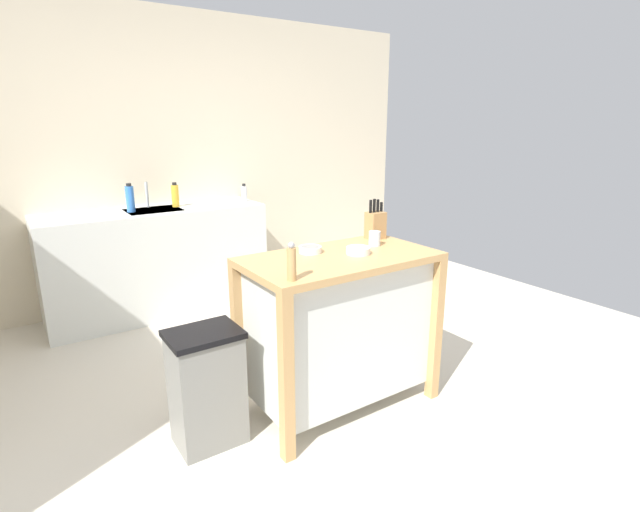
% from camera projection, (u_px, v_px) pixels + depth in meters
% --- Properties ---
extents(ground_plane, '(6.36, 6.36, 0.00)m').
position_uv_depth(ground_plane, '(298.00, 409.00, 2.84)').
color(ground_plane, beige).
rests_on(ground_plane, ground).
extents(wall_back, '(5.36, 0.10, 2.60)m').
position_uv_depth(wall_back, '(160.00, 160.00, 4.38)').
color(wall_back, beige).
rests_on(wall_back, ground).
extents(kitchen_island, '(1.09, 0.60, 0.92)m').
position_uv_depth(kitchen_island, '(339.00, 323.00, 2.78)').
color(kitchen_island, tan).
rests_on(kitchen_island, ground).
extents(knife_block, '(0.11, 0.09, 0.25)m').
position_uv_depth(knife_block, '(375.00, 224.00, 3.03)').
color(knife_block, '#AD7F4C').
rests_on(knife_block, kitchen_island).
extents(bowl_ceramic_wide, '(0.13, 0.13, 0.04)m').
position_uv_depth(bowl_ceramic_wide, '(310.00, 249.00, 2.72)').
color(bowl_ceramic_wide, silver).
rests_on(bowl_ceramic_wide, kitchen_island).
extents(bowl_ceramic_small, '(0.14, 0.14, 0.04)m').
position_uv_depth(bowl_ceramic_small, '(358.00, 250.00, 2.70)').
color(bowl_ceramic_small, silver).
rests_on(bowl_ceramic_small, kitchen_island).
extents(drinking_cup, '(0.07, 0.07, 0.09)m').
position_uv_depth(drinking_cup, '(375.00, 238.00, 2.87)').
color(drinking_cup, silver).
rests_on(drinking_cup, kitchen_island).
extents(pepper_grinder, '(0.04, 0.04, 0.19)m').
position_uv_depth(pepper_grinder, '(291.00, 262.00, 2.23)').
color(pepper_grinder, tan).
rests_on(pepper_grinder, kitchen_island).
extents(trash_bin, '(0.36, 0.28, 0.63)m').
position_uv_depth(trash_bin, '(207.00, 387.00, 2.48)').
color(trash_bin, slate).
rests_on(trash_bin, ground).
extents(sink_counter, '(1.85, 0.60, 0.92)m').
position_uv_depth(sink_counter, '(158.00, 261.00, 4.21)').
color(sink_counter, silver).
rests_on(sink_counter, ground).
extents(sink_faucet, '(0.02, 0.02, 0.22)m').
position_uv_depth(sink_faucet, '(147.00, 195.00, 4.17)').
color(sink_faucet, '#B7BCC1').
rests_on(sink_faucet, sink_counter).
extents(bottle_dish_soap, '(0.07, 0.07, 0.24)m').
position_uv_depth(bottle_dish_soap, '(130.00, 199.00, 3.95)').
color(bottle_dish_soap, blue).
rests_on(bottle_dish_soap, sink_counter).
extents(bottle_hand_soap, '(0.05, 0.05, 0.17)m').
position_uv_depth(bottle_hand_soap, '(244.00, 193.00, 4.48)').
color(bottle_hand_soap, white).
rests_on(bottle_hand_soap, sink_counter).
extents(bottle_spray_cleaner, '(0.06, 0.06, 0.21)m').
position_uv_depth(bottle_spray_cleaner, '(175.00, 195.00, 4.19)').
color(bottle_spray_cleaner, yellow).
rests_on(bottle_spray_cleaner, sink_counter).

